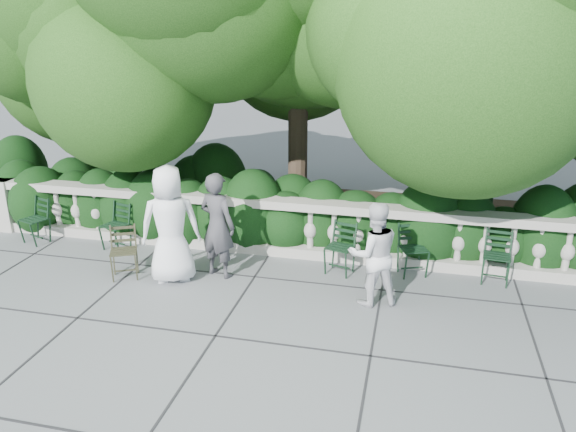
% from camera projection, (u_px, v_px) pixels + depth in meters
% --- Properties ---
extents(ground, '(90.00, 90.00, 0.00)m').
position_uv_depth(ground, '(272.00, 304.00, 8.06)').
color(ground, '#595C61').
rests_on(ground, ground).
extents(balustrade, '(12.00, 0.44, 1.00)m').
position_uv_depth(balustrade, '(299.00, 229.00, 9.55)').
color(balustrade, '#9E998E').
rests_on(balustrade, ground).
extents(shrub_hedge, '(15.00, 2.60, 1.70)m').
position_uv_depth(shrub_hedge, '(312.00, 231.00, 10.81)').
color(shrub_hedge, black).
rests_on(shrub_hedge, ground).
extents(tree_canopy, '(15.04, 6.52, 6.78)m').
position_uv_depth(tree_canopy, '(357.00, 13.00, 9.52)').
color(tree_canopy, '#3F3023').
rests_on(tree_canopy, ground).
extents(chair_a, '(0.57, 0.60, 0.84)m').
position_uv_depth(chair_a, '(31.00, 245.00, 10.16)').
color(chair_a, black).
rests_on(chair_a, ground).
extents(chair_b, '(0.55, 0.58, 0.84)m').
position_uv_depth(chair_b, '(112.00, 252.00, 9.86)').
color(chair_b, black).
rests_on(chair_b, ground).
extents(chair_c, '(0.55, 0.58, 0.84)m').
position_uv_depth(chair_c, '(336.00, 276.00, 8.92)').
color(chair_c, black).
rests_on(chair_c, ground).
extents(chair_d, '(0.49, 0.53, 0.84)m').
position_uv_depth(chair_d, '(493.00, 287.00, 8.59)').
color(chair_d, black).
rests_on(chair_d, ground).
extents(chair_e, '(0.59, 0.61, 0.84)m').
position_uv_depth(chair_e, '(415.00, 279.00, 8.85)').
color(chair_e, black).
rests_on(chair_e, ground).
extents(chair_weathered, '(0.60, 0.62, 0.84)m').
position_uv_depth(chair_weathered, '(126.00, 281.00, 8.76)').
color(chair_weathered, black).
rests_on(chair_weathered, ground).
extents(person_businessman, '(1.06, 0.89, 1.84)m').
position_uv_depth(person_businessman, '(170.00, 225.00, 8.51)').
color(person_businessman, white).
rests_on(person_businessman, ground).
extents(person_woman_grey, '(0.71, 0.57, 1.69)m').
position_uv_depth(person_woman_grey, '(218.00, 225.00, 8.70)').
color(person_woman_grey, '#3D3C41').
rests_on(person_woman_grey, ground).
extents(person_casual_man, '(0.89, 0.80, 1.52)m').
position_uv_depth(person_casual_man, '(374.00, 254.00, 7.86)').
color(person_casual_man, white).
rests_on(person_casual_man, ground).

